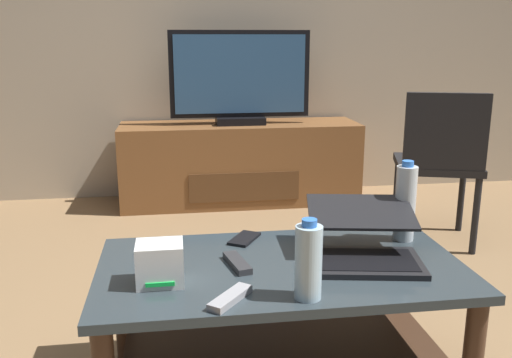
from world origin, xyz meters
TOP-DOWN VIEW (x-y plane):
  - coffee_table at (0.01, -0.05)m, footprint 1.14×0.62m
  - media_cabinet at (0.14, 2.13)m, footprint 1.65×0.47m
  - television at (0.14, 2.11)m, footprint 0.95×0.20m
  - dining_chair at (1.12, 1.12)m, footprint 0.55×0.55m
  - laptop at (0.28, -0.05)m, footprint 0.41×0.42m
  - router_box at (-0.36, -0.14)m, footprint 0.13×0.11m
  - water_bottle_near at (0.48, 0.10)m, footprint 0.07×0.07m
  - water_bottle_far at (0.04, -0.29)m, footprint 0.07×0.07m
  - cell_phone at (-0.08, 0.17)m, footprint 0.13×0.16m
  - tv_remote at (-0.17, -0.28)m, footprint 0.13×0.15m
  - soundbar_remote at (-0.13, -0.05)m, footprint 0.08×0.17m

SIDE VIEW (x-z plane):
  - media_cabinet at x=0.14m, z-range 0.00..0.56m
  - coffee_table at x=0.01m, z-range 0.08..0.53m
  - cell_phone at x=-0.08m, z-range 0.44..0.45m
  - tv_remote at x=-0.17m, z-range 0.44..0.46m
  - soundbar_remote at x=-0.13m, z-range 0.44..0.46m
  - dining_chair at x=1.12m, z-range 0.06..0.93m
  - laptop at x=0.28m, z-range 0.42..0.58m
  - router_box at x=-0.36m, z-range 0.44..0.57m
  - water_bottle_far at x=0.04m, z-range 0.44..0.66m
  - water_bottle_near at x=0.48m, z-range 0.44..0.72m
  - television at x=0.14m, z-range 0.55..1.17m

